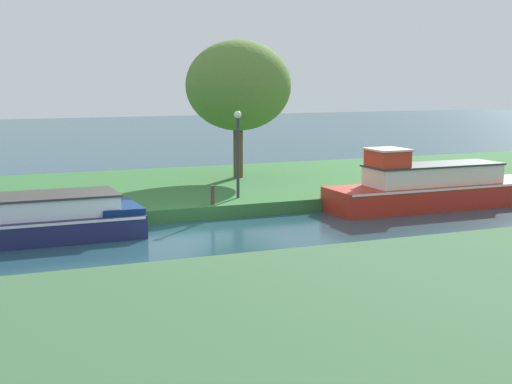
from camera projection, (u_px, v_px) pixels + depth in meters
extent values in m
plane|color=#204451|center=(184.00, 236.00, 20.77)|extent=(120.00, 120.00, 0.00)
cube|color=#316C33|center=(125.00, 193.00, 27.12)|extent=(72.00, 10.00, 0.40)
cube|color=#39643D|center=(346.00, 330.00, 12.54)|extent=(72.00, 10.00, 0.40)
cube|color=red|center=(437.00, 195.00, 25.34)|extent=(7.78, 1.90, 0.78)
cube|color=white|center=(437.00, 185.00, 25.28)|extent=(7.62, 1.93, 0.07)
cube|color=beige|center=(433.00, 175.00, 25.17)|extent=(4.66, 1.45, 0.62)
cube|color=#2E3734|center=(434.00, 165.00, 25.12)|extent=(4.76, 1.52, 0.06)
cube|color=red|center=(387.00, 159.00, 24.38)|extent=(1.05, 1.22, 0.58)
cube|color=beige|center=(388.00, 149.00, 24.34)|extent=(1.15, 1.29, 0.06)
cube|color=#1E224F|center=(30.00, 228.00, 20.32)|extent=(5.85, 2.34, 0.63)
cube|color=white|center=(30.00, 218.00, 20.28)|extent=(5.73, 2.37, 0.07)
cube|color=white|center=(32.00, 207.00, 20.25)|extent=(4.44, 1.78, 0.52)
cube|color=#363431|center=(31.00, 196.00, 20.21)|extent=(4.54, 1.87, 0.06)
cube|color=navy|center=(117.00, 207.00, 21.16)|extent=(1.15, 1.97, 0.17)
cylinder|color=brown|center=(238.00, 144.00, 29.57)|extent=(0.38, 0.38, 2.63)
ellipsoid|color=#597D34|center=(239.00, 85.00, 29.15)|extent=(4.13, 3.77, 3.49)
cylinder|color=#333338|center=(238.00, 158.00, 24.60)|extent=(0.10, 0.10, 2.60)
sphere|color=white|center=(238.00, 115.00, 24.39)|extent=(0.24, 0.24, 0.24)
cylinder|color=#4D372B|center=(213.00, 195.00, 23.43)|extent=(0.13, 0.13, 0.60)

